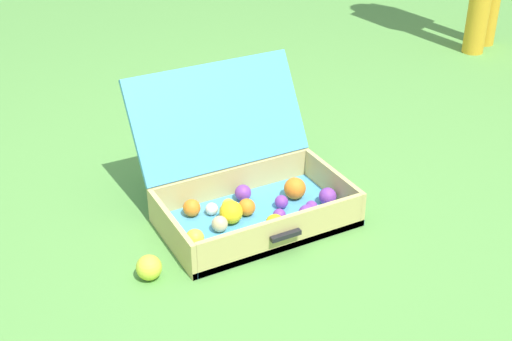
{
  "coord_description": "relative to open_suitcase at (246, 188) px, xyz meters",
  "views": [
    {
      "loc": [
        -0.96,
        -1.73,
        1.38
      ],
      "look_at": [
        -0.0,
        0.07,
        0.21
      ],
      "focal_mm": 48.31,
      "sensor_mm": 36.0,
      "label": 1
    }
  ],
  "objects": [
    {
      "name": "open_suitcase",
      "position": [
        0.0,
        0.0,
        0.0
      ],
      "size": [
        0.66,
        0.62,
        0.47
      ],
      "color": "#4799C6",
      "rests_on": "ground"
    },
    {
      "name": "ground_plane",
      "position": [
        0.0,
        -0.14,
        -0.11
      ],
      "size": [
        16.0,
        16.0,
        0.0
      ],
      "primitive_type": "plane",
      "color": "#569342"
    },
    {
      "name": "stray_ball_on_grass",
      "position": [
        -0.44,
        -0.19,
        -0.07
      ],
      "size": [
        0.08,
        0.08,
        0.08
      ],
      "primitive_type": "sphere",
      "color": "#CCDB38",
      "rests_on": "ground"
    }
  ]
}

